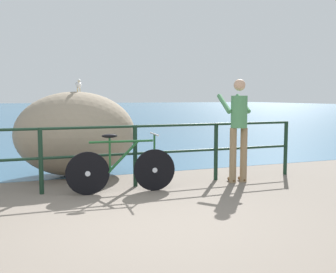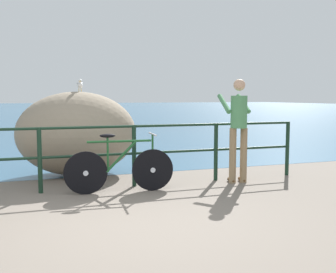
{
  "view_description": "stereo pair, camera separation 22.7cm",
  "coord_description": "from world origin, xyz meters",
  "px_view_note": "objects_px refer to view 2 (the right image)",
  "views": [
    {
      "loc": [
        -1.03,
        -4.31,
        1.48
      ],
      "look_at": [
        1.47,
        2.38,
        0.77
      ],
      "focal_mm": 42.77,
      "sensor_mm": 36.0,
      "label": 1
    },
    {
      "loc": [
        -0.81,
        -4.39,
        1.48
      ],
      "look_at": [
        1.47,
        2.38,
        0.77
      ],
      "focal_mm": 42.77,
      "sensor_mm": 36.0,
      "label": 2
    }
  ],
  "objects_px": {
    "breakwater_boulder_main": "(77,134)",
    "seagull": "(80,84)",
    "person_at_railing": "(238,125)",
    "bicycle": "(120,168)"
  },
  "relations": [
    {
      "from": "bicycle",
      "to": "person_at_railing",
      "type": "height_order",
      "value": "person_at_railing"
    },
    {
      "from": "breakwater_boulder_main",
      "to": "seagull",
      "type": "bearing_deg",
      "value": 36.24
    },
    {
      "from": "person_at_railing",
      "to": "seagull",
      "type": "distance_m",
      "value": 3.06
    },
    {
      "from": "bicycle",
      "to": "breakwater_boulder_main",
      "type": "distance_m",
      "value": 1.77
    },
    {
      "from": "bicycle",
      "to": "breakwater_boulder_main",
      "type": "xyz_separation_m",
      "value": [
        -0.47,
        1.66,
        0.4
      ]
    },
    {
      "from": "person_at_railing",
      "to": "seagull",
      "type": "relative_size",
      "value": 5.24
    },
    {
      "from": "person_at_railing",
      "to": "seagull",
      "type": "xyz_separation_m",
      "value": [
        -2.47,
        1.65,
        0.72
      ]
    },
    {
      "from": "person_at_railing",
      "to": "breakwater_boulder_main",
      "type": "xyz_separation_m",
      "value": [
        -2.55,
        1.59,
        -0.2
      ]
    },
    {
      "from": "seagull",
      "to": "bicycle",
      "type": "bearing_deg",
      "value": 17.61
    },
    {
      "from": "breakwater_boulder_main",
      "to": "seagull",
      "type": "distance_m",
      "value": 0.93
    }
  ]
}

